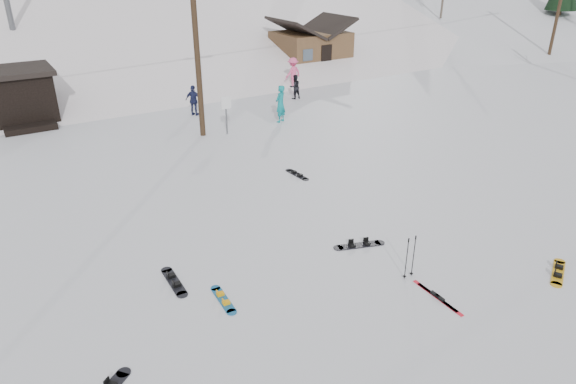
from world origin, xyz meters
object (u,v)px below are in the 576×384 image
cabin (311,49)px  hero_skis (437,297)px  hero_snowboard (223,299)px  utility_pole (196,35)px

cabin → hero_skis: 28.33m
hero_snowboard → cabin: bearing=-34.8°
utility_pole → hero_snowboard: size_ratio=6.52×
utility_pole → hero_snowboard: (-4.72, -12.33, -4.66)m
cabin → hero_snowboard: bearing=-128.4°
utility_pole → hero_snowboard: 14.00m
cabin → hero_snowboard: (-17.72, -22.32, -1.46)m
cabin → hero_skis: bearing=-117.3°
utility_pole → hero_snowboard: utility_pole is taller
hero_snowboard → utility_pole: bearing=-17.3°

